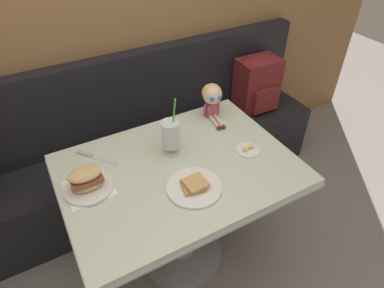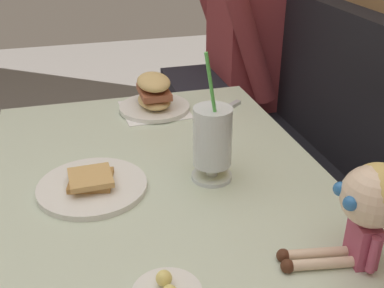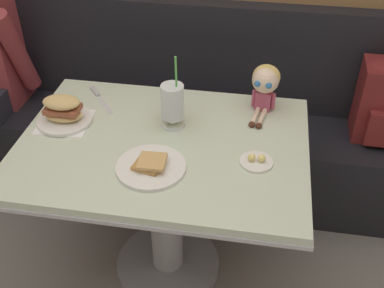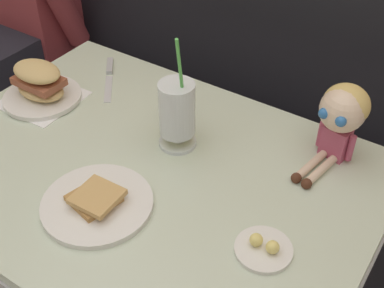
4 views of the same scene
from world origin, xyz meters
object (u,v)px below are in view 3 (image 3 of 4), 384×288
(toast_plate, at_px, (151,166))
(seated_doll, at_px, (265,82))
(butter_knife, at_px, (98,95))
(milkshake_glass, at_px, (173,104))
(sandwich_plate, at_px, (63,112))
(butter_saucer, at_px, (256,161))

(toast_plate, height_order, seated_doll, seated_doll)
(butter_knife, distance_m, seated_doll, 0.73)
(butter_knife, bearing_deg, milkshake_glass, -23.73)
(milkshake_glass, distance_m, sandwich_plate, 0.44)
(milkshake_glass, relative_size, butter_knife, 1.61)
(toast_plate, xyz_separation_m, butter_knife, (-0.35, 0.44, -0.01))
(sandwich_plate, bearing_deg, seated_doll, 16.23)
(milkshake_glass, xyz_separation_m, butter_saucer, (0.34, -0.19, -0.09))
(toast_plate, relative_size, butter_saucer, 2.08)
(toast_plate, distance_m, butter_saucer, 0.38)
(milkshake_glass, bearing_deg, toast_plate, -94.99)
(sandwich_plate, distance_m, seated_doll, 0.82)
(toast_plate, xyz_separation_m, butter_saucer, (0.37, 0.09, -0.00))
(butter_saucer, xyz_separation_m, butter_knife, (-0.71, 0.35, -0.00))
(toast_plate, height_order, butter_saucer, toast_plate)
(sandwich_plate, distance_m, butter_saucer, 0.79)
(toast_plate, bearing_deg, sandwich_plate, 151.05)
(milkshake_glass, xyz_separation_m, butter_knife, (-0.37, 0.16, -0.10))
(toast_plate, distance_m, sandwich_plate, 0.47)
(butter_saucer, bearing_deg, milkshake_glass, 151.53)
(butter_knife, bearing_deg, toast_plate, -51.94)
(toast_plate, height_order, milkshake_glass, milkshake_glass)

